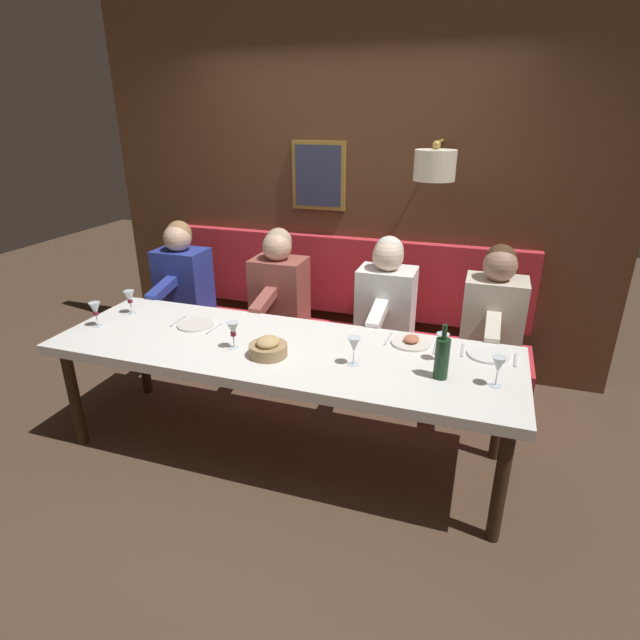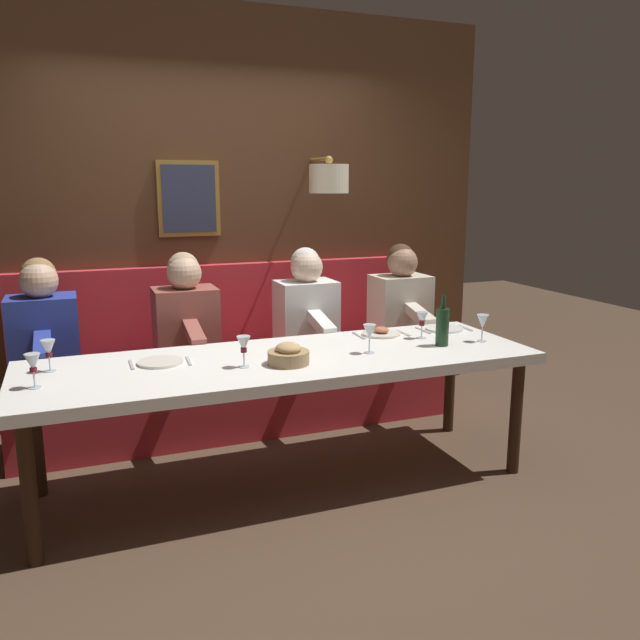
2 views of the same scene
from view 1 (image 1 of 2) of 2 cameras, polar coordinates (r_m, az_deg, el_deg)
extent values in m
plane|color=#4C3828|center=(3.41, -4.04, -14.29)|extent=(12.00, 12.00, 0.00)
cube|color=silver|center=(3.04, -4.40, -3.49)|extent=(0.90, 2.79, 0.06)
cylinder|color=#301E12|center=(2.75, 19.63, -17.08)|extent=(0.07, 0.07, 0.68)
cylinder|color=#301E12|center=(3.63, -25.89, -7.88)|extent=(0.07, 0.07, 0.68)
cylinder|color=#301E12|center=(3.33, 19.66, -9.61)|extent=(0.07, 0.07, 0.68)
cylinder|color=#301E12|center=(4.09, -19.32, -3.44)|extent=(0.07, 0.07, 0.68)
cube|color=red|center=(4.00, 0.70, -4.47)|extent=(0.52, 2.99, 0.45)
cube|color=#51331E|center=(4.18, 3.33, 14.33)|extent=(0.10, 4.19, 2.90)
cube|color=red|center=(4.24, 2.80, 5.04)|extent=(0.10, 2.99, 0.64)
cube|color=olive|center=(4.17, -0.14, 15.91)|extent=(0.04, 0.44, 0.53)
cube|color=#2D334C|center=(4.15, -0.23, 15.88)|extent=(0.01, 0.38, 0.47)
cylinder|color=#A37F38|center=(3.79, 13.30, 18.92)|extent=(0.35, 0.02, 0.02)
cylinder|color=beige|center=(3.63, 12.79, 16.60)|extent=(0.28, 0.28, 0.20)
sphere|color=#A37F38|center=(3.62, 12.97, 18.64)|extent=(0.06, 0.06, 0.06)
cube|color=beige|center=(3.65, 18.83, 0.19)|extent=(0.30, 0.40, 0.56)
sphere|color=#A37A60|center=(3.51, 19.59, 5.81)|extent=(0.22, 0.22, 0.22)
sphere|color=#4C331E|center=(3.53, 19.65, 6.42)|extent=(0.20, 0.20, 0.20)
cube|color=beige|center=(3.36, 18.83, -0.95)|extent=(0.33, 0.09, 0.14)
cube|color=white|center=(3.70, 7.41, 1.56)|extent=(0.30, 0.40, 0.56)
sphere|color=beige|center=(3.56, 7.65, 7.16)|extent=(0.22, 0.22, 0.22)
sphere|color=silver|center=(3.58, 7.77, 7.75)|extent=(0.20, 0.20, 0.20)
cube|color=white|center=(3.42, 6.47, 0.56)|extent=(0.33, 0.09, 0.14)
cube|color=#934C42|center=(3.93, -4.57, 2.93)|extent=(0.30, 0.40, 0.56)
sphere|color=#D1A889|center=(3.80, -4.86, 8.23)|extent=(0.22, 0.22, 0.22)
sphere|color=tan|center=(3.82, -4.70, 8.79)|extent=(0.20, 0.20, 0.20)
cube|color=#934C42|center=(3.66, -6.33, 2.08)|extent=(0.33, 0.09, 0.14)
cube|color=#283893|center=(4.32, -15.08, 4.03)|extent=(0.30, 0.40, 0.56)
sphere|color=#D1A889|center=(4.20, -15.75, 8.85)|extent=(0.22, 0.22, 0.22)
sphere|color=#937047|center=(4.22, -15.57, 9.35)|extent=(0.20, 0.20, 0.20)
cube|color=#283893|center=(4.08, -17.32, 3.31)|extent=(0.33, 0.09, 0.14)
cylinder|color=silver|center=(3.10, 10.22, -2.53)|extent=(0.24, 0.24, 0.01)
ellipsoid|color=#B76647|center=(3.08, 10.25, -2.10)|extent=(0.11, 0.09, 0.04)
cube|color=silver|center=(3.07, 12.84, -3.08)|extent=(0.17, 0.02, 0.01)
cube|color=silver|center=(3.13, 7.66, -2.11)|extent=(0.18, 0.02, 0.01)
cylinder|color=silver|center=(3.40, -13.77, -0.49)|extent=(0.24, 0.24, 0.01)
cube|color=silver|center=(3.32, -11.81, -0.98)|extent=(0.17, 0.02, 0.01)
cube|color=silver|center=(3.49, -15.62, -0.12)|extent=(0.18, 0.02, 0.01)
cylinder|color=white|center=(3.06, 18.44, -3.70)|extent=(0.24, 0.24, 0.01)
cube|color=silver|center=(3.05, 21.13, -4.24)|extent=(0.17, 0.02, 0.01)
cube|color=silver|center=(3.08, 15.75, -3.28)|extent=(0.18, 0.02, 0.01)
cylinder|color=silver|center=(2.93, 13.39, -4.40)|extent=(0.06, 0.06, 0.00)
cylinder|color=silver|center=(2.91, 13.46, -3.71)|extent=(0.01, 0.01, 0.07)
cone|color=silver|center=(2.88, 13.60, -2.28)|extent=(0.07, 0.07, 0.08)
cylinder|color=maroon|center=(2.89, 13.56, -2.73)|extent=(0.03, 0.03, 0.03)
cylinder|color=silver|center=(2.75, 19.11, -6.98)|extent=(0.06, 0.06, 0.00)
cylinder|color=silver|center=(2.73, 19.22, -6.25)|extent=(0.01, 0.01, 0.07)
cone|color=silver|center=(2.69, 19.43, -4.76)|extent=(0.07, 0.07, 0.08)
cylinder|color=silver|center=(3.04, -9.62, -3.08)|extent=(0.06, 0.06, 0.00)
cylinder|color=silver|center=(3.02, -9.67, -2.40)|extent=(0.01, 0.01, 0.07)
cone|color=silver|center=(2.99, -9.77, -1.01)|extent=(0.07, 0.07, 0.08)
cylinder|color=maroon|center=(3.00, -9.73, -1.55)|extent=(0.03, 0.03, 0.02)
cylinder|color=silver|center=(3.74, -20.39, 0.75)|extent=(0.06, 0.06, 0.00)
cylinder|color=silver|center=(3.73, -20.47, 1.31)|extent=(0.01, 0.01, 0.07)
cone|color=silver|center=(3.70, -20.64, 2.46)|extent=(0.07, 0.07, 0.08)
cylinder|color=maroon|center=(3.71, -20.57, 1.98)|extent=(0.03, 0.03, 0.02)
cylinder|color=silver|center=(3.60, -23.67, -0.61)|extent=(0.06, 0.06, 0.00)
cylinder|color=silver|center=(3.58, -23.76, -0.03)|extent=(0.01, 0.01, 0.07)
cone|color=silver|center=(3.56, -23.96, 1.16)|extent=(0.07, 0.07, 0.08)
cylinder|color=maroon|center=(3.57, -23.88, 0.67)|extent=(0.03, 0.03, 0.02)
cylinder|color=silver|center=(2.81, 3.78, -4.97)|extent=(0.06, 0.06, 0.00)
cylinder|color=silver|center=(2.80, 3.80, -4.25)|extent=(0.01, 0.01, 0.07)
cone|color=silver|center=(2.76, 3.84, -2.77)|extent=(0.07, 0.07, 0.08)
cylinder|color=#19381E|center=(2.70, 13.53, -4.25)|extent=(0.08, 0.08, 0.22)
cylinder|color=#19381E|center=(2.64, 13.82, -1.34)|extent=(0.03, 0.03, 0.08)
cylinder|color=#9E7F56|center=(2.91, -5.84, -3.37)|extent=(0.22, 0.22, 0.07)
ellipsoid|color=tan|center=(2.89, -5.88, -2.48)|extent=(0.15, 0.13, 0.06)
camera|label=2|loc=(2.28, -86.62, -8.49)|focal=36.12mm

